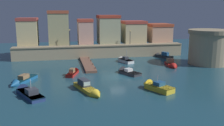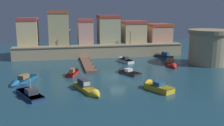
# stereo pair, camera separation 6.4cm
# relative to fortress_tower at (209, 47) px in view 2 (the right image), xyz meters

# --- Properties ---
(ground_plane) EXTENTS (101.55, 101.55, 0.00)m
(ground_plane) POSITION_rel_fortress_tower_xyz_m (-20.63, -6.46, -3.59)
(ground_plane) COLOR #1E4756
(quay_wall) EXTENTS (39.64, 2.83, 2.93)m
(quay_wall) POSITION_rel_fortress_tower_xyz_m (-20.63, 11.73, -2.11)
(quay_wall) COLOR tan
(quay_wall) RESTS_ON ground
(old_town_backdrop) EXTENTS (37.65, 6.17, 8.18)m
(old_town_backdrop) POSITION_rel_fortress_tower_xyz_m (-20.84, 15.63, 2.38)
(old_town_backdrop) COLOR #D0BE87
(old_town_backdrop) RESTS_ON ground
(fortress_tower) EXTENTS (8.61, 8.61, 7.05)m
(fortress_tower) POSITION_rel_fortress_tower_xyz_m (0.00, 0.00, 0.00)
(fortress_tower) COLOR tan
(fortress_tower) RESTS_ON ground
(pier_dock) EXTENTS (2.04, 13.76, 0.70)m
(pier_dock) POSITION_rel_fortress_tower_xyz_m (-24.66, 3.59, -3.36)
(pier_dock) COLOR brown
(pier_dock) RESTS_ON ground
(quay_lamp_0) EXTENTS (0.32, 0.32, 3.78)m
(quay_lamp_0) POSITION_rel_fortress_tower_xyz_m (-27.73, 11.73, 1.82)
(quay_lamp_0) COLOR black
(quay_lamp_0) RESTS_ON quay_wall
(quay_lamp_1) EXTENTS (0.32, 0.32, 3.35)m
(quay_lamp_1) POSITION_rel_fortress_tower_xyz_m (-13.51, 11.73, 1.57)
(quay_lamp_1) COLOR black
(quay_lamp_1) RESTS_ON quay_wall
(moored_boat_0) EXTENTS (3.62, 7.28, 1.86)m
(moored_boat_0) POSITION_rel_fortress_tower_xyz_m (-26.36, -13.56, -3.16)
(moored_boat_0) COLOR gold
(moored_boat_0) RESTS_ON ground
(moored_boat_1) EXTENTS (3.89, 5.41, 2.62)m
(moored_boat_1) POSITION_rel_fortress_tower_xyz_m (-17.09, -14.32, -3.13)
(moored_boat_1) COLOR gold
(moored_boat_1) RESTS_ON ground
(moored_boat_2) EXTENTS (4.65, 6.99, 2.97)m
(moored_boat_2) POSITION_rel_fortress_tower_xyz_m (-34.42, -13.08, -3.23)
(moored_boat_2) COLOR navy
(moored_boat_2) RESTS_ON ground
(moored_boat_3) EXTENTS (3.88, 5.43, 1.67)m
(moored_boat_3) POSITION_rel_fortress_tower_xyz_m (-18.72, -4.44, -3.29)
(moored_boat_3) COLOR #333338
(moored_boat_3) RESTS_ON ground
(moored_boat_4) EXTENTS (2.84, 5.49, 1.51)m
(moored_boat_4) POSITION_rel_fortress_tower_xyz_m (-27.79, -3.11, -3.24)
(moored_boat_4) COLOR red
(moored_boat_4) RESTS_ON ground
(moored_boat_5) EXTENTS (3.13, 5.06, 3.17)m
(moored_boat_5) POSITION_rel_fortress_tower_xyz_m (-16.60, 5.41, -3.18)
(moored_boat_5) COLOR white
(moored_boat_5) RESTS_ON ground
(moored_boat_6) EXTENTS (3.70, 5.38, 1.75)m
(moored_boat_6) POSITION_rel_fortress_tower_xyz_m (-6.46, 8.84, -3.17)
(moored_boat_6) COLOR #333338
(moored_boat_6) RESTS_ON ground
(moored_boat_7) EXTENTS (4.00, 6.32, 1.58)m
(moored_boat_7) POSITION_rel_fortress_tower_xyz_m (-35.91, -7.25, -3.22)
(moored_boat_7) COLOR #195689
(moored_boat_7) RESTS_ON ground
(moored_boat_8) EXTENTS (2.39, 5.41, 1.91)m
(moored_boat_8) POSITION_rel_fortress_tower_xyz_m (-8.48, -0.94, -3.19)
(moored_boat_8) COLOR red
(moored_boat_8) RESTS_ON ground
(mooring_buoy_0) EXTENTS (0.46, 0.46, 0.46)m
(mooring_buoy_0) POSITION_rel_fortress_tower_xyz_m (-27.15, -8.81, -3.59)
(mooring_buoy_0) COLOR red
(mooring_buoy_0) RESTS_ON ground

